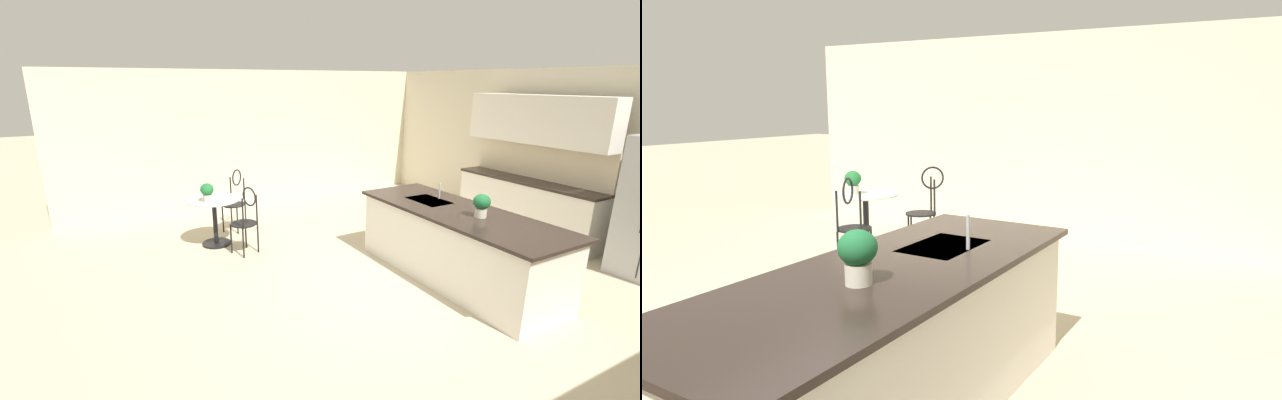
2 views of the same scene
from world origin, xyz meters
The scene contains 9 objects.
ground_plane centered at (0.00, 0.00, 0.00)m, with size 40.00×40.00×0.00m, color beige.
wall_left_window centered at (-4.26, 0.00, 1.35)m, with size 0.12×7.80×2.70m, color beige.
kitchen_island centered at (0.30, 0.85, 0.46)m, with size 2.80×1.06×0.92m.
bistro_table centered at (-2.35, -1.57, 0.45)m, with size 0.80×0.80×0.74m.
chair_near_window centered at (-1.75, -1.26, 0.57)m, with size 0.52×0.49×1.04m.
chair_by_island centered at (-2.88, -1.07, 0.57)m, with size 0.54×0.54×1.04m.
sink_faucet centered at (-0.25, 1.03, 1.03)m, with size 0.02×0.02×0.22m, color #B2B5BA.
potted_plant_on_table centered at (-2.26, -1.68, 0.90)m, with size 0.20×0.20×0.28m.
potted_plant_counter_near centered at (0.60, 0.88, 1.08)m, with size 0.20×0.20×0.28m.
Camera 2 is at (2.62, 2.66, 1.83)m, focal length 30.75 mm.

